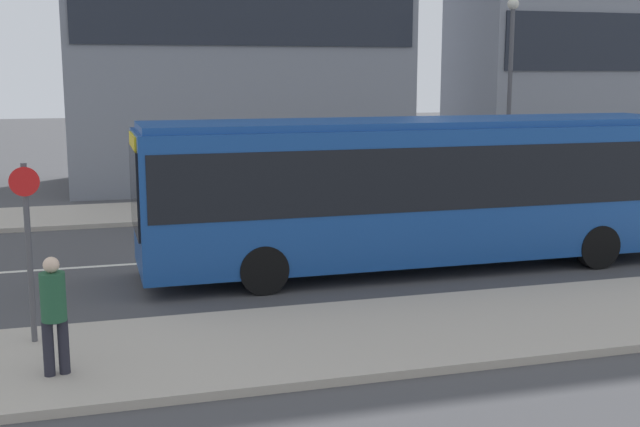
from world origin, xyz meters
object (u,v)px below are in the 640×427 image
parked_car_0 (561,191)px  street_lamp (510,78)px  bus_stop_sign (28,239)px  city_bus (419,183)px  pedestrian_near_stop (54,309)px

parked_car_0 → street_lamp: size_ratio=0.64×
bus_stop_sign → street_lamp: 17.34m
city_bus → pedestrian_near_stop: size_ratio=7.26×
pedestrian_near_stop → bus_stop_sign: bearing=93.1°
bus_stop_sign → parked_car_0: bearing=30.4°
city_bus → parked_car_0: city_bus is taller
bus_stop_sign → street_lamp: size_ratio=0.44×
pedestrian_near_stop → parked_car_0: bearing=24.4°
city_bus → parked_car_0: 9.00m
parked_car_0 → pedestrian_near_stop: 17.69m
parked_car_0 → bus_stop_sign: 17.21m
city_bus → bus_stop_sign: size_ratio=4.35×
city_bus → pedestrian_near_stop: city_bus is taller
pedestrian_near_stop → city_bus: bearing=22.0°
pedestrian_near_stop → street_lamp: bearing=30.4°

